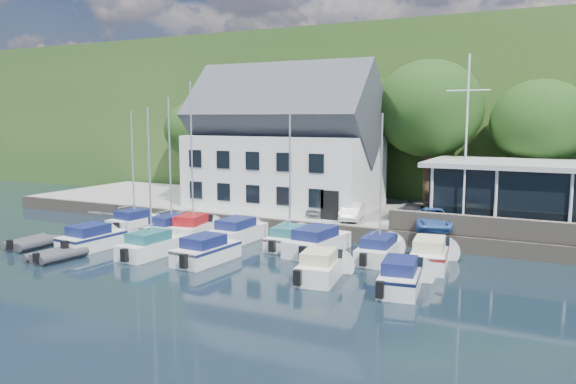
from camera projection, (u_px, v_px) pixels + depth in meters
name	position (u px, v px, depth m)	size (l,w,h in m)	color
ground	(257.00, 286.00, 26.38)	(180.00, 180.00, 0.00)	black
quay	(374.00, 217.00, 41.81)	(60.00, 13.00, 1.00)	gray
quay_face	(342.00, 233.00, 36.05)	(60.00, 0.30, 1.00)	#635B4F
hillside	(472.00, 117.00, 80.23)	(160.00, 75.00, 16.00)	#274E1D
field_patch	(540.00, 61.00, 82.68)	(50.00, 30.00, 0.30)	#606834
harbor_building	(284.00, 150.00, 43.40)	(14.40, 8.20, 8.70)	silver
club_pavilion	(535.00, 195.00, 35.24)	(13.20, 7.20, 4.10)	black
seawall	(549.00, 232.00, 30.92)	(18.00, 0.50, 1.20)	#635B4F
gangway	(125.00, 224.00, 41.70)	(1.20, 6.00, 1.40)	silver
car_silver	(322.00, 208.00, 39.64)	(1.29, 3.20, 1.09)	#9F9EA3
car_white	(352.00, 211.00, 37.95)	(1.26, 3.61, 1.19)	white
car_dgrey	(413.00, 214.00, 36.85)	(1.64, 4.03, 1.17)	#2A2A2E
car_blue	(433.00, 218.00, 34.73)	(1.59, 4.04, 1.38)	#32599B
flagpole	(466.00, 144.00, 33.53)	(2.54, 0.20, 10.58)	silver
tree_0	(196.00, 145.00, 54.54)	(6.16, 6.16, 8.42)	#15340F
tree_1	(268.00, 140.00, 50.83)	(7.08, 7.08, 9.68)	#15340F
tree_2	(346.00, 133.00, 47.15)	(8.16, 8.16, 11.16)	#15340F
tree_3	(428.00, 134.00, 42.99)	(8.25, 8.25, 11.27)	#15340F
tree_4	(539.00, 146.00, 40.34)	(7.04, 7.04, 9.62)	#15340F
boat_r1_0	(133.00, 167.00, 38.90)	(1.97, 5.39, 8.96)	silver
boat_r1_1	(170.00, 171.00, 37.02)	(1.83, 6.47, 8.78)	silver
boat_r1_2	(192.00, 166.00, 36.33)	(1.94, 5.82, 9.55)	silver
boat_r1_3	(238.00, 229.00, 35.96)	(2.14, 6.44, 1.50)	silver
boat_r1_4	(290.00, 180.00, 33.74)	(1.95, 5.59, 8.29)	silver
boat_r1_5	(317.00, 240.00, 32.85)	(2.22, 6.96, 1.55)	silver
boat_r1_6	(381.00, 183.00, 30.79)	(1.93, 6.30, 8.57)	silver
boat_r1_7	(430.00, 252.00, 29.81)	(1.95, 6.13, 1.57)	silver
boat_r2_0	(92.00, 236.00, 33.79)	(2.07, 5.73, 1.52)	silver
boat_r2_1	(150.00, 179.00, 31.65)	(1.91, 6.12, 8.90)	silver
boat_r2_2	(206.00, 248.00, 30.74)	(2.03, 5.88, 1.51)	silver
boat_r2_3	(321.00, 264.00, 27.41)	(1.86, 5.21, 1.49)	silver
boat_r2_4	(401.00, 274.00, 25.74)	(1.84, 5.67, 1.50)	silver
dinghy_0	(32.00, 241.00, 34.22)	(1.94, 3.23, 0.75)	#343439
dinghy_1	(56.00, 254.00, 31.19)	(1.85, 3.08, 0.72)	#343439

